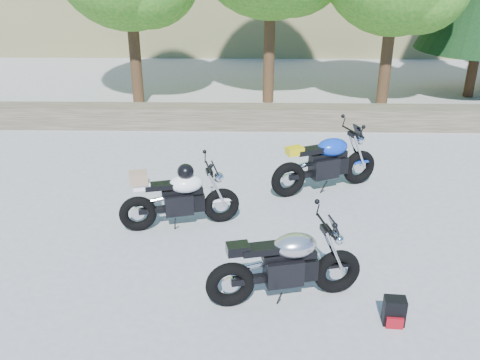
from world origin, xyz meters
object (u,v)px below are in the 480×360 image
object	(u,v)px
silver_bike	(286,266)
white_bike	(179,197)
backpack	(394,311)
blue_bike	(326,163)

from	to	relation	value
silver_bike	white_bike	xyz separation A→B (m)	(-1.45, 1.72, 0.02)
silver_bike	backpack	xyz separation A→B (m)	(1.18, -0.43, -0.30)
backpack	white_bike	bearing A→B (deg)	145.43
silver_bike	white_bike	distance (m)	2.25
white_bike	silver_bike	bearing A→B (deg)	-63.54
backpack	silver_bike	bearing A→B (deg)	164.67
silver_bike	white_bike	size ratio (longest dim) A/B	1.06
blue_bike	white_bike	bearing A→B (deg)	-173.73
white_bike	backpack	bearing A→B (deg)	-52.98
white_bike	blue_bike	size ratio (longest dim) A/B	0.94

